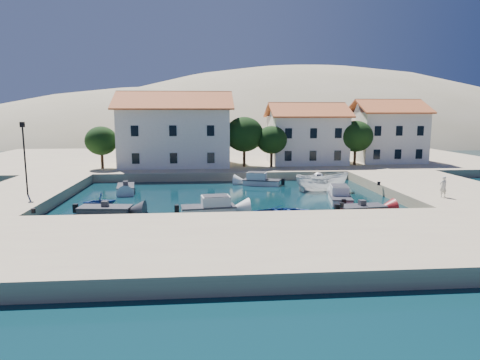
% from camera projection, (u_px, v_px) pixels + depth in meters
% --- Properties ---
extents(ground, '(400.00, 400.00, 0.00)m').
position_uv_depth(ground, '(236.00, 225.00, 30.71)').
color(ground, black).
rests_on(ground, ground).
extents(quay_south, '(52.00, 12.00, 1.00)m').
position_uv_depth(quay_south, '(244.00, 244.00, 24.72)').
color(quay_south, tan).
rests_on(quay_south, ground).
extents(quay_east, '(11.00, 20.00, 1.00)m').
position_uv_depth(quay_east, '(435.00, 189.00, 42.19)').
color(quay_east, tan).
rests_on(quay_east, ground).
extents(quay_west, '(8.00, 20.00, 1.00)m').
position_uv_depth(quay_west, '(20.00, 196.00, 38.87)').
color(quay_west, tan).
rests_on(quay_west, ground).
extents(quay_north, '(80.00, 36.00, 1.00)m').
position_uv_depth(quay_north, '(231.00, 160.00, 68.19)').
color(quay_north, tan).
rests_on(quay_north, ground).
extents(hills, '(254.00, 176.00, 99.00)m').
position_uv_depth(hills, '(266.00, 198.00, 157.76)').
color(hills, tan).
rests_on(hills, ground).
extents(building_left, '(14.70, 9.45, 9.70)m').
position_uv_depth(building_left, '(175.00, 128.00, 56.82)').
color(building_left, silver).
rests_on(building_left, quay_north).
extents(building_mid, '(10.50, 8.40, 8.30)m').
position_uv_depth(building_mid, '(306.00, 133.00, 59.43)').
color(building_mid, silver).
rests_on(building_mid, quay_north).
extents(building_right, '(9.45, 8.40, 8.80)m').
position_uv_depth(building_right, '(387.00, 130.00, 61.39)').
color(building_right, silver).
rests_on(building_right, quay_north).
extents(trees, '(37.30, 5.30, 6.45)m').
position_uv_depth(trees, '(256.00, 137.00, 55.38)').
color(trees, '#382314').
rests_on(trees, quay_north).
extents(lamppost, '(0.35, 0.25, 6.22)m').
position_uv_depth(lamppost, '(24.00, 151.00, 36.36)').
color(lamppost, black).
rests_on(lamppost, quay_west).
extents(bollards, '(29.36, 9.56, 0.30)m').
position_uv_depth(bollards, '(267.00, 198.00, 34.57)').
color(bollards, black).
rests_on(bollards, ground).
extents(motorboat_grey_sw, '(4.25, 2.23, 1.25)m').
position_uv_depth(motorboat_grey_sw, '(105.00, 210.00, 34.06)').
color(motorboat_grey_sw, '#35353A').
rests_on(motorboat_grey_sw, ground).
extents(cabin_cruiser_south, '(4.48, 2.33, 1.60)m').
position_uv_depth(cabin_cruiser_south, '(208.00, 208.00, 34.22)').
color(cabin_cruiser_south, silver).
rests_on(cabin_cruiser_south, ground).
extents(rowboat_south, '(4.87, 3.78, 0.93)m').
position_uv_depth(rowboat_south, '(282.00, 216.00, 33.33)').
color(rowboat_south, navy).
rests_on(rowboat_south, ground).
extents(motorboat_red_se, '(3.87, 2.13, 1.25)m').
position_uv_depth(motorboat_red_se, '(362.00, 209.00, 34.43)').
color(motorboat_red_se, maroon).
rests_on(motorboat_red_se, ground).
extents(cabin_cruiser_east, '(2.62, 4.70, 1.60)m').
position_uv_depth(cabin_cruiser_east, '(340.00, 197.00, 38.55)').
color(cabin_cruiser_east, silver).
rests_on(cabin_cruiser_east, ground).
extents(boat_east, '(5.49, 2.19, 2.10)m').
position_uv_depth(boat_east, '(322.00, 191.00, 43.93)').
color(boat_east, silver).
rests_on(boat_east, ground).
extents(motorboat_white_ne, '(2.09, 3.25, 1.25)m').
position_uv_depth(motorboat_white_ne, '(319.00, 181.00, 48.75)').
color(motorboat_white_ne, silver).
rests_on(motorboat_white_ne, ground).
extents(rowboat_west, '(3.17, 2.92, 1.40)m').
position_uv_depth(rowboat_west, '(100.00, 207.00, 36.43)').
color(rowboat_west, navy).
rests_on(rowboat_west, ground).
extents(motorboat_white_west, '(2.25, 4.04, 1.25)m').
position_uv_depth(motorboat_white_west, '(126.00, 188.00, 43.87)').
color(motorboat_white_west, silver).
rests_on(motorboat_white_west, ground).
extents(cabin_cruiser_north, '(4.40, 2.89, 1.60)m').
position_uv_depth(cabin_cruiser_north, '(262.00, 181.00, 47.59)').
color(cabin_cruiser_north, silver).
rests_on(cabin_cruiser_north, ground).
extents(pedestrian, '(0.71, 0.53, 1.79)m').
position_uv_depth(pedestrian, '(443.00, 187.00, 35.61)').
color(pedestrian, silver).
rests_on(pedestrian, quay_east).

